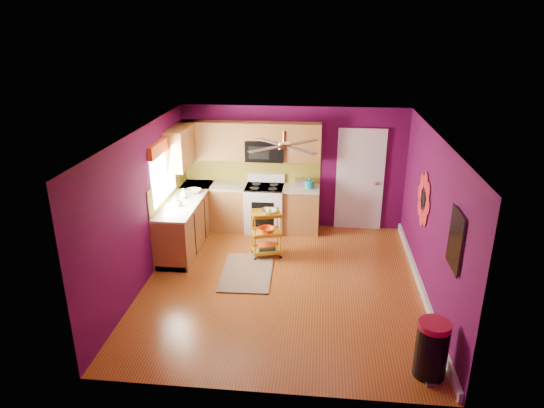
# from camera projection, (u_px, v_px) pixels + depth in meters

# --- Properties ---
(ground) EXTENTS (5.00, 5.00, 0.00)m
(ground) POSITION_uv_depth(u_px,v_px,m) (283.00, 284.00, 7.96)
(ground) COLOR brown
(ground) RESTS_ON ground
(room_envelope) EXTENTS (4.54, 5.04, 2.52)m
(room_envelope) POSITION_uv_depth(u_px,v_px,m) (285.00, 190.00, 7.38)
(room_envelope) COLOR #520940
(room_envelope) RESTS_ON ground
(lower_cabinets) EXTENTS (2.81, 2.31, 0.94)m
(lower_cabinets) POSITION_uv_depth(u_px,v_px,m) (223.00, 215.00, 9.63)
(lower_cabinets) COLOR brown
(lower_cabinets) RESTS_ON ground
(electric_range) EXTENTS (0.76, 0.66, 1.13)m
(electric_range) POSITION_uv_depth(u_px,v_px,m) (265.00, 208.00, 9.86)
(electric_range) COLOR white
(electric_range) RESTS_ON ground
(upper_cabinetry) EXTENTS (2.80, 2.30, 1.26)m
(upper_cabinetry) POSITION_uv_depth(u_px,v_px,m) (229.00, 144.00, 9.46)
(upper_cabinetry) COLOR brown
(upper_cabinetry) RESTS_ON ground
(left_window) EXTENTS (0.08, 1.35, 1.08)m
(left_window) POSITION_uv_depth(u_px,v_px,m) (163.00, 161.00, 8.54)
(left_window) COLOR white
(left_window) RESTS_ON ground
(panel_door) EXTENTS (0.95, 0.11, 2.15)m
(panel_door) POSITION_uv_depth(u_px,v_px,m) (360.00, 181.00, 9.76)
(panel_door) COLOR white
(panel_door) RESTS_ON ground
(right_wall_art) EXTENTS (0.04, 2.74, 1.04)m
(right_wall_art) POSITION_uv_depth(u_px,v_px,m) (436.00, 216.00, 6.92)
(right_wall_art) COLOR black
(right_wall_art) RESTS_ON ground
(ceiling_fan) EXTENTS (1.01, 1.01, 0.26)m
(ceiling_fan) POSITION_uv_depth(u_px,v_px,m) (285.00, 145.00, 7.34)
(ceiling_fan) COLOR #BF8C3F
(ceiling_fan) RESTS_ON ground
(shag_rug) EXTENTS (0.90, 1.41, 0.02)m
(shag_rug) POSITION_uv_depth(u_px,v_px,m) (247.00, 272.00, 8.31)
(shag_rug) COLOR #301C10
(shag_rug) RESTS_ON ground
(rolling_cart) EXTENTS (0.60, 0.51, 0.94)m
(rolling_cart) POSITION_uv_depth(u_px,v_px,m) (267.00, 232.00, 8.76)
(rolling_cart) COLOR gold
(rolling_cart) RESTS_ON ground
(trash_can) EXTENTS (0.43, 0.45, 0.74)m
(trash_can) POSITION_uv_depth(u_px,v_px,m) (432.00, 349.00, 5.80)
(trash_can) COLOR black
(trash_can) RESTS_ON ground
(teal_kettle) EXTENTS (0.18, 0.18, 0.21)m
(teal_kettle) POSITION_uv_depth(u_px,v_px,m) (309.00, 184.00, 9.57)
(teal_kettle) COLOR teal
(teal_kettle) RESTS_ON lower_cabinets
(toaster) EXTENTS (0.22, 0.15, 0.18)m
(toaster) POSITION_uv_depth(u_px,v_px,m) (301.00, 182.00, 9.66)
(toaster) COLOR beige
(toaster) RESTS_ON lower_cabinets
(soap_bottle_a) EXTENTS (0.08, 0.09, 0.19)m
(soap_bottle_a) POSITION_uv_depth(u_px,v_px,m) (175.00, 201.00, 8.65)
(soap_bottle_a) COLOR #EA3F72
(soap_bottle_a) RESTS_ON lower_cabinets
(soap_bottle_b) EXTENTS (0.15, 0.15, 0.19)m
(soap_bottle_b) POSITION_uv_depth(u_px,v_px,m) (184.00, 194.00, 9.03)
(soap_bottle_b) COLOR white
(soap_bottle_b) RESTS_ON lower_cabinets
(counter_dish) EXTENTS (0.28, 0.28, 0.07)m
(counter_dish) POSITION_uv_depth(u_px,v_px,m) (194.00, 191.00, 9.34)
(counter_dish) COLOR white
(counter_dish) RESTS_ON lower_cabinets
(counter_cup) EXTENTS (0.14, 0.14, 0.11)m
(counter_cup) POSITION_uv_depth(u_px,v_px,m) (178.00, 203.00, 8.66)
(counter_cup) COLOR white
(counter_cup) RESTS_ON lower_cabinets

